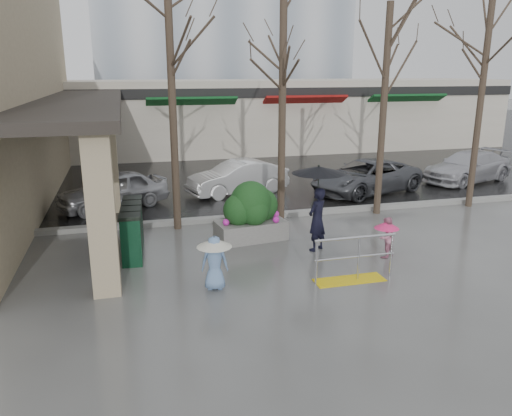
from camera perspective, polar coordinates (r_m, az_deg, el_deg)
name	(u,v)px	position (r m, az deg, el deg)	size (l,w,h in m)	color
ground	(278,266)	(12.02, 2.51, -6.67)	(120.00, 120.00, 0.00)	#51514F
street_asphalt	(179,142)	(33.11, -8.84, 7.42)	(120.00, 36.00, 0.01)	black
curb	(240,217)	(15.65, -1.79, -1.07)	(120.00, 0.30, 0.15)	gray
canopy_slab	(79,97)	(18.71, -19.61, 11.83)	(2.80, 18.00, 0.25)	#2D2823
pillar_front	(101,213)	(10.52, -17.27, -0.55)	(0.55, 0.55, 3.50)	tan
pillar_back	(109,159)	(16.87, -16.49, 5.35)	(0.55, 0.55, 3.50)	tan
storefront_row	(220,116)	(29.20, -4.17, 10.47)	(34.00, 6.74, 4.00)	beige
handrail	(353,264)	(11.32, 10.98, -6.35)	(1.90, 0.50, 1.03)	yellow
tree_west	(170,49)	(14.30, -9.80, 17.48)	(3.20, 3.20, 6.80)	#382B21
tree_midwest	(283,45)	(14.95, 3.12, 18.15)	(3.20, 3.20, 7.00)	#382B21
tree_mideast	(387,59)	(16.24, 14.72, 16.15)	(3.20, 3.20, 6.50)	#382B21
tree_east	(488,42)	(18.21, 24.94, 16.79)	(3.20, 3.20, 7.20)	#382B21
woman	(318,197)	(12.74, 7.08, 1.24)	(1.36, 1.36, 2.26)	black
child_pink	(386,234)	(12.81, 14.66, -2.91)	(0.63, 0.62, 1.03)	#CB7C9A
child_blue	(215,257)	(10.61, -4.76, -5.62)	(0.75, 0.75, 1.18)	#6C8FC0
planter	(251,212)	(13.65, -0.58, -0.44)	(2.00, 1.19, 1.65)	slate
news_boxes	(132,229)	(13.10, -13.93, -2.34)	(0.63, 2.26, 1.25)	#0B311C
car_a	(113,190)	(17.51, -16.05, 1.99)	(1.49, 3.70, 1.26)	#AEAFB3
car_b	(238,177)	(18.84, -2.10, 3.51)	(1.33, 3.82, 1.26)	white
car_c	(366,177)	(19.44, 12.44, 3.53)	(2.09, 4.53, 1.26)	#53555A
car_d	(468,167)	(22.78, 23.06, 4.37)	(1.77, 4.34, 1.26)	silver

